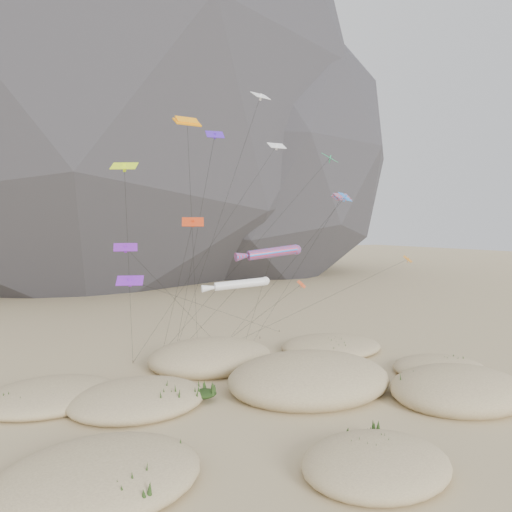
{
  "coord_description": "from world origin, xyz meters",
  "views": [
    {
      "loc": [
        -26.56,
        -33.89,
        15.77
      ],
      "look_at": [
        0.75,
        12.0,
        12.36
      ],
      "focal_mm": 35.0,
      "sensor_mm": 36.0,
      "label": 1
    }
  ],
  "objects": [
    {
      "name": "ground",
      "position": [
        0.0,
        0.0,
        0.0
      ],
      "size": [
        500.0,
        500.0,
        0.0
      ],
      "primitive_type": "plane",
      "color": "#CCB789",
      "rests_on": "ground"
    },
    {
      "name": "rock_headland",
      "position": [
        6.37,
        118.72,
        72.68
      ],
      "size": [
        226.37,
        148.64,
        177.5
      ],
      "color": "black",
      "rests_on": "ground"
    },
    {
      "name": "dunes",
      "position": [
        -1.28,
        4.76,
        0.75
      ],
      "size": [
        48.41,
        37.68,
        4.35
      ],
      "color": "#CCB789",
      "rests_on": "ground"
    },
    {
      "name": "dune_grass",
      "position": [
        -2.52,
        4.4,
        0.84
      ],
      "size": [
        44.04,
        30.29,
        1.45
      ],
      "color": "black",
      "rests_on": "ground"
    },
    {
      "name": "kite_stakes",
      "position": [
        1.19,
        23.6,
        0.15
      ],
      "size": [
        23.45,
        5.34,
        0.3
      ],
      "color": "#3F2D1E",
      "rests_on": "ground"
    },
    {
      "name": "rainbow_tube_kite",
      "position": [
        1.57,
        10.38,
        12.77
      ],
      "size": [
        7.56,
        12.75,
        13.61
      ],
      "color": "red",
      "rests_on": "ground"
    },
    {
      "name": "white_tube_kite",
      "position": [
        -4.15,
        7.18,
        10.08
      ],
      "size": [
        6.53,
        17.86,
        10.75
      ],
      "color": "white",
      "rests_on": "ground"
    },
    {
      "name": "orange_parafoil",
      "position": [
        -6.11,
        14.23,
        25.99
      ],
      "size": [
        6.98,
        10.93,
        26.79
      ],
      "color": "orange",
      "rests_on": "ground"
    },
    {
      "name": "multi_parafoil",
      "position": [
        10.08,
        9.28,
        18.55
      ],
      "size": [
        4.53,
        14.41,
        19.23
      ],
      "color": "#FC1A24",
      "rests_on": "ground"
    },
    {
      "name": "delta_kites",
      "position": [
        -0.24,
        12.15,
        18.28
      ],
      "size": [
        33.63,
        20.98,
        29.91
      ],
      "color": "#D9FF1A",
      "rests_on": "ground"
    }
  ]
}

